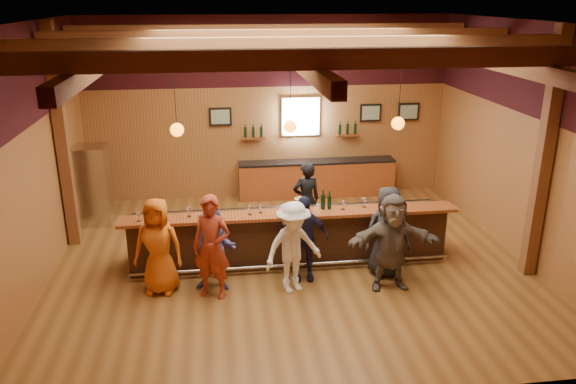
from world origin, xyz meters
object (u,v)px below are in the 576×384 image
at_px(back_bar_cabinet, 317,178).
at_px(customer_dark, 387,232).
at_px(customer_redvest, 212,247).
at_px(customer_denim, 215,250).
at_px(customer_navy, 303,238).
at_px(customer_white, 293,247).
at_px(bar_counter, 290,235).
at_px(customer_brown, 392,242).
at_px(bottle_a, 329,202).
at_px(customer_orange, 158,246).
at_px(bartender, 306,200).
at_px(ice_bucket, 301,205).
at_px(stainless_fridge, 94,185).

relative_size(back_bar_cabinet, customer_dark, 2.33).
bearing_deg(customer_dark, customer_redvest, -172.63).
relative_size(customer_denim, customer_navy, 0.95).
bearing_deg(customer_white, customer_navy, 38.81).
distance_m(bar_counter, customer_brown, 2.13).
height_order(back_bar_cabinet, bottle_a, bottle_a).
distance_m(customer_redvest, customer_navy, 1.68).
xyz_separation_m(customer_orange, customer_brown, (4.02, -0.39, 0.01)).
distance_m(back_bar_cabinet, customer_navy, 4.53).
relative_size(customer_orange, bartender, 1.05).
height_order(customer_orange, bartender, customer_orange).
xyz_separation_m(customer_orange, customer_denim, (0.97, -0.05, -0.10)).
bearing_deg(ice_bucket, stainless_fridge, 147.18).
xyz_separation_m(customer_redvest, customer_white, (1.39, 0.00, -0.09)).
relative_size(back_bar_cabinet, bottle_a, 11.41).
bearing_deg(bottle_a, customer_navy, -135.08).
bearing_deg(back_bar_cabinet, bar_counter, -108.34).
bearing_deg(customer_orange, customer_denim, 8.28).
bearing_deg(bartender, customer_brown, 104.98).
relative_size(back_bar_cabinet, bartender, 2.44).
height_order(bar_counter, customer_dark, customer_dark).
xyz_separation_m(customer_navy, customer_dark, (1.55, -0.04, 0.06)).
distance_m(customer_brown, customer_dark, 0.49).
height_order(customer_white, customer_dark, customer_dark).
xyz_separation_m(customer_orange, bartender, (2.91, 2.04, -0.04)).
bearing_deg(back_bar_cabinet, stainless_fridge, -168.07).
xyz_separation_m(customer_brown, bartender, (-1.11, 2.44, -0.06)).
bearing_deg(ice_bucket, bar_counter, 117.82).
distance_m(back_bar_cabinet, customer_orange, 5.79).
height_order(customer_navy, bartender, bartender).
bearing_deg(ice_bucket, back_bar_cabinet, 75.28).
bearing_deg(customer_navy, customer_dark, 1.80).
relative_size(stainless_fridge, bottle_a, 5.13).
bearing_deg(customer_denim, bartender, 57.82).
bearing_deg(customer_redvest, customer_brown, 18.88).
bearing_deg(customer_white, customer_redvest, 158.57).
height_order(stainless_fridge, customer_white, stainless_fridge).
relative_size(customer_redvest, customer_brown, 1.04).
distance_m(back_bar_cabinet, customer_white, 4.99).
bearing_deg(bar_counter, stainless_fridge, 149.24).
bearing_deg(stainless_fridge, bar_counter, -30.76).
height_order(stainless_fridge, ice_bucket, stainless_fridge).
height_order(customer_denim, customer_brown, customer_brown).
relative_size(back_bar_cabinet, customer_navy, 2.49).
height_order(bar_counter, bartender, bartender).
height_order(bar_counter, back_bar_cabinet, bar_counter).
height_order(bar_counter, ice_bucket, ice_bucket).
distance_m(stainless_fridge, customer_brown, 6.87).
distance_m(customer_orange, customer_dark, 4.08).
relative_size(bar_counter, bottle_a, 17.97).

